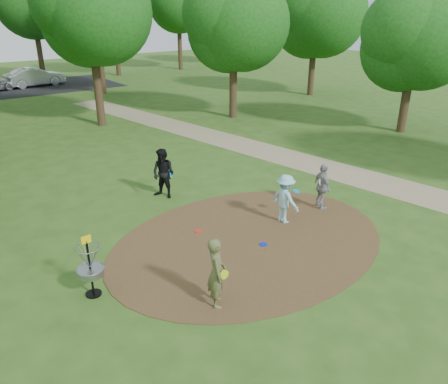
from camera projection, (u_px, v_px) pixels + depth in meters
ground at (250, 241)px, 12.40m from camera, size 100.00×100.00×0.00m
dirt_clearing at (250, 240)px, 12.40m from camera, size 8.40×8.40×0.02m
footpath at (340, 172)px, 17.50m from camera, size 7.55×39.89×0.01m
parking_lot at (27, 88)px, 35.37m from camera, size 14.00×8.00×0.01m
player_observer_with_disc at (216, 272)px, 9.45m from camera, size 0.65×0.72×1.66m
player_throwing_with_disc at (285, 199)px, 13.18m from camera, size 0.91×1.03×1.54m
player_walking_with_disc at (163, 174)px, 14.89m from camera, size 0.96×1.04×1.74m
player_waiting_with_disc at (322, 187)px, 14.08m from camera, size 0.65×0.97×1.54m
disc_ground_cyan at (215, 248)px, 11.97m from camera, size 0.22×0.22×0.02m
disc_ground_blue at (263, 244)px, 12.15m from camera, size 0.22×0.22×0.02m
disc_ground_red at (198, 231)px, 12.86m from camera, size 0.22×0.22×0.02m
car_right at (35, 77)px, 35.89m from camera, size 4.70×2.04×1.50m
disc_golf_basket at (89, 262)px, 9.75m from camera, size 0.63×0.63×1.54m
tree_ring at (129, 28)px, 18.46m from camera, size 37.78×45.64×9.20m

